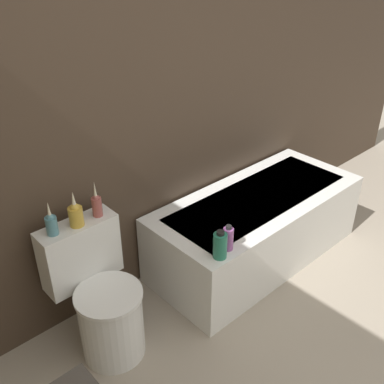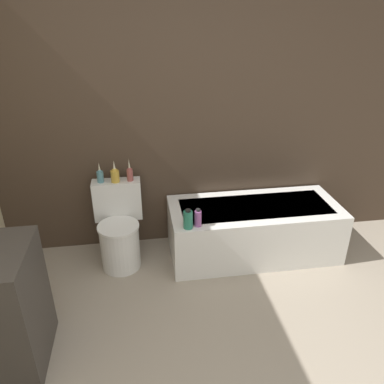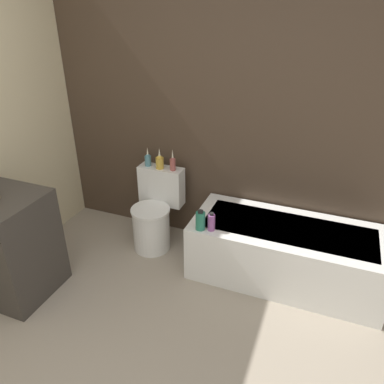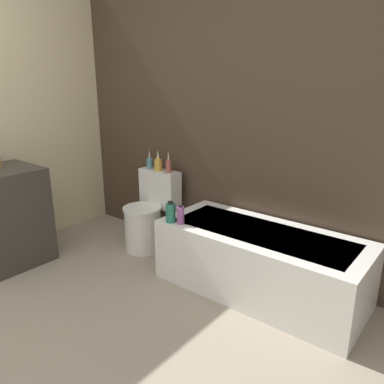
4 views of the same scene
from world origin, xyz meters
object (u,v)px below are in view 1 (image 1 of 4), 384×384
(toilet, at_px, (102,300))
(vase_gold, at_px, (51,223))
(shampoo_bottle_tall, at_px, (220,245))
(shampoo_bottle_short, at_px, (228,238))
(bathtub, at_px, (256,226))
(vase_silver, at_px, (76,214))
(vase_bronze, at_px, (97,204))

(toilet, bearing_deg, vase_gold, 127.83)
(shampoo_bottle_tall, height_order, shampoo_bottle_short, shampoo_bottle_tall)
(vase_gold, height_order, shampoo_bottle_tall, vase_gold)
(toilet, height_order, vase_gold, vase_gold)
(vase_gold, relative_size, shampoo_bottle_short, 1.18)
(bathtub, bearing_deg, vase_silver, 170.89)
(bathtub, xyz_separation_m, shampoo_bottle_tall, (-0.65, -0.27, 0.32))
(toilet, bearing_deg, bathtub, -2.15)
(shampoo_bottle_tall, bearing_deg, shampoo_bottle_short, 13.08)
(vase_gold, relative_size, vase_silver, 0.93)
(vase_gold, distance_m, shampoo_bottle_short, 0.94)
(toilet, xyz_separation_m, shampoo_bottle_short, (0.66, -0.30, 0.24))
(toilet, bearing_deg, vase_silver, 90.00)
(toilet, xyz_separation_m, shampoo_bottle_tall, (0.58, -0.32, 0.25))
(bathtub, height_order, vase_gold, vase_gold)
(bathtub, xyz_separation_m, shampoo_bottle_short, (-0.57, -0.25, 0.32))
(vase_bronze, bearing_deg, vase_silver, -177.22)
(toilet, height_order, shampoo_bottle_short, toilet)
(vase_bronze, distance_m, shampoo_bottle_tall, 0.69)
(bathtub, bearing_deg, vase_gold, 171.17)
(bathtub, distance_m, shampoo_bottle_tall, 0.78)
(shampoo_bottle_short, bearing_deg, vase_bronze, 139.35)
(vase_silver, distance_m, shampoo_bottle_short, 0.83)
(vase_gold, bearing_deg, vase_bronze, -1.70)
(bathtub, height_order, shampoo_bottle_tall, shampoo_bottle_tall)
(vase_silver, xyz_separation_m, shampoo_bottle_tall, (0.58, -0.47, -0.23))
(vase_gold, bearing_deg, bathtub, -8.83)
(toilet, height_order, vase_silver, vase_silver)
(vase_gold, xyz_separation_m, shampoo_bottle_tall, (0.70, -0.48, -0.22))
(vase_gold, relative_size, shampoo_bottle_tall, 1.09)
(bathtub, height_order, shampoo_bottle_short, shampoo_bottle_short)
(vase_bronze, bearing_deg, bathtub, -10.46)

